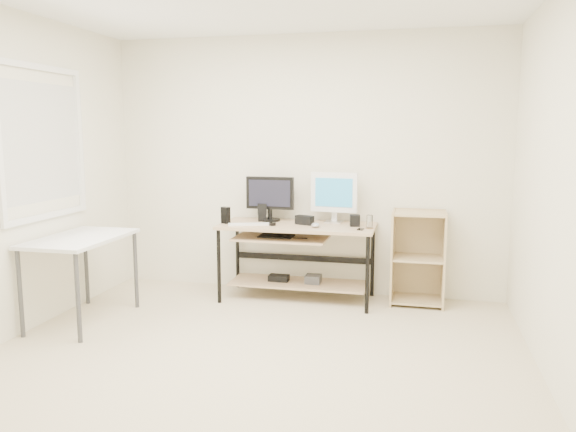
% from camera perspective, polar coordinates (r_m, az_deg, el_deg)
% --- Properties ---
extents(room, '(4.01, 4.01, 2.62)m').
position_cam_1_polar(room, '(3.87, -6.11, 3.67)').
color(room, beige).
rests_on(room, ground).
extents(desk, '(1.50, 0.65, 0.75)m').
position_cam_1_polar(desk, '(5.49, 0.70, -3.02)').
color(desk, tan).
rests_on(desk, ground).
extents(side_table, '(0.60, 1.00, 0.75)m').
position_cam_1_polar(side_table, '(5.15, -20.33, -2.87)').
color(side_table, white).
rests_on(side_table, ground).
extents(shelf_unit, '(0.50, 0.40, 0.90)m').
position_cam_1_polar(shelf_unit, '(5.54, 13.05, -4.05)').
color(shelf_unit, tan).
rests_on(shelf_unit, ground).
extents(black_monitor, '(0.49, 0.20, 0.45)m').
position_cam_1_polar(black_monitor, '(5.63, -1.84, 2.07)').
color(black_monitor, black).
rests_on(black_monitor, desk).
extents(white_imac, '(0.47, 0.15, 0.50)m').
position_cam_1_polar(white_imac, '(5.53, 4.70, 2.27)').
color(white_imac, silver).
rests_on(white_imac, desk).
extents(keyboard, '(0.41, 0.23, 0.01)m').
position_cam_1_polar(keyboard, '(5.43, -4.00, -0.84)').
color(keyboard, white).
rests_on(keyboard, desk).
extents(mouse, '(0.10, 0.14, 0.04)m').
position_cam_1_polar(mouse, '(5.29, 2.81, -0.92)').
color(mouse, '#A8A8AC').
rests_on(mouse, desk).
extents(center_speaker, '(0.19, 0.13, 0.09)m').
position_cam_1_polar(center_speaker, '(5.43, 1.69, -0.42)').
color(center_speaker, black).
rests_on(center_speaker, desk).
extents(speaker_left, '(0.11, 0.11, 0.18)m').
position_cam_1_polar(speaker_left, '(5.64, -2.65, 0.42)').
color(speaker_left, black).
rests_on(speaker_left, desk).
extents(speaker_right, '(0.11, 0.11, 0.11)m').
position_cam_1_polar(speaker_right, '(5.38, 6.81, -0.46)').
color(speaker_right, black).
rests_on(speaker_right, desk).
extents(audio_controller, '(0.10, 0.08, 0.16)m').
position_cam_1_polar(audio_controller, '(5.53, -6.36, 0.09)').
color(audio_controller, black).
rests_on(audio_controller, desk).
extents(volume_puck, '(0.07, 0.07, 0.03)m').
position_cam_1_polar(volume_puck, '(5.38, -1.59, -0.82)').
color(volume_puck, black).
rests_on(volume_puck, desk).
extents(smartphone, '(0.06, 0.10, 0.01)m').
position_cam_1_polar(smartphone, '(5.20, 7.39, -1.34)').
color(smartphone, black).
rests_on(smartphone, desk).
extents(coaster, '(0.09, 0.09, 0.01)m').
position_cam_1_polar(coaster, '(5.28, 8.28, -1.22)').
color(coaster, olive).
rests_on(coaster, desk).
extents(drinking_glass, '(0.07, 0.07, 0.12)m').
position_cam_1_polar(drinking_glass, '(5.27, 8.29, -0.56)').
color(drinking_glass, white).
rests_on(drinking_glass, coaster).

